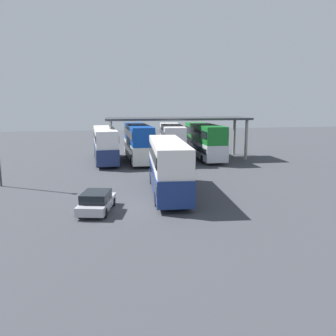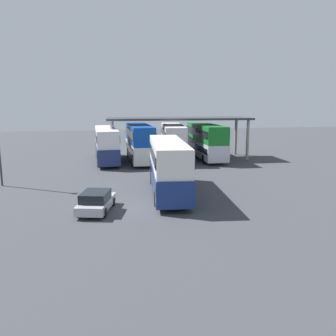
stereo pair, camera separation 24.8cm
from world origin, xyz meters
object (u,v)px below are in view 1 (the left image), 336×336
at_px(parked_hatchback, 97,202).
at_px(double_decker_mid_row, 138,141).
at_px(double_decker_main, 168,165).
at_px(double_decker_far_right, 172,140).
at_px(double_decker_near_canopy, 105,143).
at_px(double_decker_end_of_row, 204,140).

bearing_deg(parked_hatchback, double_decker_mid_row, -0.09).
bearing_deg(double_decker_main, double_decker_mid_row, 7.53).
distance_m(double_decker_main, double_decker_mid_row, 15.87).
bearing_deg(double_decker_mid_row, double_decker_main, -178.18).
relative_size(parked_hatchback, double_decker_far_right, 0.38).
distance_m(parked_hatchback, double_decker_near_canopy, 20.01).
xyz_separation_m(parked_hatchback, double_decker_far_right, (9.60, 20.02, 1.67)).
bearing_deg(double_decker_mid_row, double_decker_end_of_row, -87.12).
relative_size(parked_hatchback, double_decker_mid_row, 0.37).
bearing_deg(double_decker_near_canopy, double_decker_mid_row, -96.59).
relative_size(double_decker_main, double_decker_near_canopy, 0.97).
xyz_separation_m(double_decker_main, double_decker_near_canopy, (-4.14, 16.27, -0.03)).
bearing_deg(double_decker_far_right, parked_hatchback, 162.66).
height_order(parked_hatchback, double_decker_end_of_row, double_decker_end_of_row).
distance_m(double_decker_mid_row, double_decker_end_of_row, 8.47).
bearing_deg(double_decker_mid_row, double_decker_near_canopy, 85.17).
relative_size(double_decker_main, double_decker_mid_row, 0.96).
distance_m(parked_hatchback, double_decker_end_of_row, 24.15).
bearing_deg(double_decker_main, parked_hatchback, 130.08).
xyz_separation_m(parked_hatchback, double_decker_mid_row, (5.31, 19.49, 1.72)).
xyz_separation_m(double_decker_far_right, double_decker_end_of_row, (4.18, -0.25, 0.02)).
bearing_deg(double_decker_near_canopy, parked_hatchback, 175.36).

